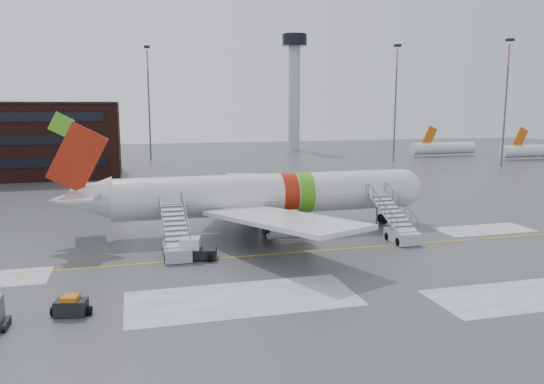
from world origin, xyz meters
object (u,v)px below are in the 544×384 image
object	(u,v)px
baggage_tractor	(71,307)
airstair_fwd	(398,228)
airliner	(257,195)
pushback_tug	(195,250)
airstair_aft	(176,243)

from	to	relation	value
baggage_tractor	airstair_fwd	bearing A→B (deg)	22.14
airliner	airstair_fwd	world-z (taller)	airliner
airstair_fwd	baggage_tractor	bearing A→B (deg)	-157.86
pushback_tug	baggage_tractor	distance (m)	12.34
airliner	airstair_aft	xyz separation A→B (m)	(-8.03, -6.54, -2.35)
pushback_tug	airstair_fwd	bearing A→B (deg)	3.79
baggage_tractor	pushback_tug	bearing A→B (deg)	49.38
pushback_tug	airliner	bearing A→B (deg)	48.95
airliner	airstair_fwd	size ratio (longest dim) A/B	4.55
airstair_aft	baggage_tractor	bearing A→B (deg)	-122.51
airstair_fwd	baggage_tractor	xyz separation A→B (m)	(-25.93, -10.55, -0.57)
airliner	baggage_tractor	distance (m)	22.76
airliner	pushback_tug	world-z (taller)	airliner
airstair_fwd	airstair_aft	xyz separation A→B (m)	(-19.21, 0.00, 0.00)
airstair_fwd	baggage_tractor	world-z (taller)	airstair_fwd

